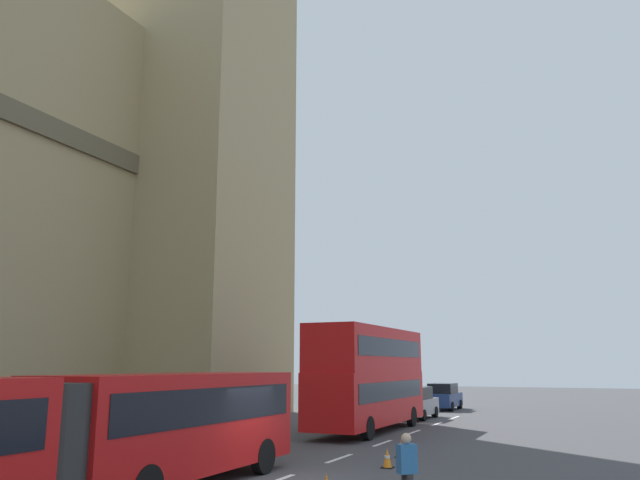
{
  "coord_description": "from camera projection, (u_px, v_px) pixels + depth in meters",
  "views": [
    {
      "loc": [
        -15.64,
        -8.47,
        3.12
      ],
      "look_at": [
        7.93,
        2.16,
        8.39
      ],
      "focal_mm": 34.59,
      "sensor_mm": 36.0,
      "label": 1
    }
  ],
  "objects": [
    {
      "name": "lane_centre_marking",
      "position": [
        339.0,
        458.0,
        21.0
      ],
      "size": [
        39.0,
        0.16,
        0.01
      ],
      "color": "silver",
      "rests_on": "ground_plane"
    },
    {
      "name": "articulated_bus",
      "position": [
        31.0,
        436.0,
        12.2
      ],
      "size": [
        17.84,
        2.54,
        2.9
      ],
      "color": "red",
      "rests_on": "ground_plane"
    },
    {
      "name": "double_decker_bus",
      "position": [
        369.0,
        374.0,
        30.06
      ],
      "size": [
        10.5,
        2.54,
        4.9
      ],
      "color": "red",
      "rests_on": "ground_plane"
    },
    {
      "name": "sedan_lead",
      "position": [
        415.0,
        403.0,
        36.82
      ],
      "size": [
        4.4,
        1.86,
        1.85
      ],
      "color": "gray",
      "rests_on": "ground_plane"
    },
    {
      "name": "sedan_trailing",
      "position": [
        444.0,
        397.0,
        44.13
      ],
      "size": [
        4.4,
        1.86,
        1.85
      ],
      "color": "navy",
      "rests_on": "ground_plane"
    },
    {
      "name": "traffic_cone_middle",
      "position": [
        387.0,
        458.0,
        19.12
      ],
      "size": [
        0.36,
        0.36,
        0.58
      ],
      "color": "black",
      "rests_on": "ground_plane"
    },
    {
      "name": "traffic_cone_east",
      "position": [
        401.0,
        449.0,
        21.3
      ],
      "size": [
        0.36,
        0.36,
        0.58
      ],
      "color": "black",
      "rests_on": "ground_plane"
    },
    {
      "name": "pedestrian_near_cones",
      "position": [
        407.0,
        471.0,
        13.13
      ],
      "size": [
        0.45,
        0.45,
        1.69
      ],
      "color": "#333333",
      "rests_on": "ground_plane"
    }
  ]
}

